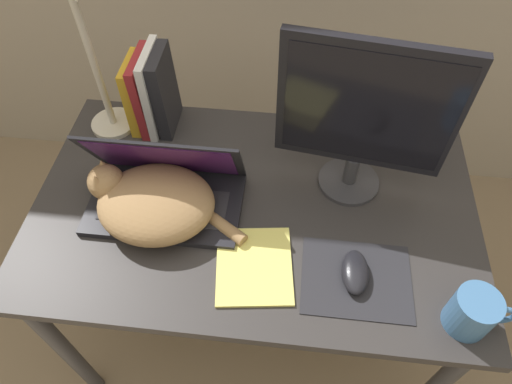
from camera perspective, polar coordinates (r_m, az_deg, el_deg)
desk at (r=1.25m, az=-0.21°, el=-3.96°), size 1.14×0.71×0.74m
laptop at (r=1.18m, az=-11.27°, el=0.22°), size 0.39×0.23×0.22m
cat at (r=1.15m, az=-12.82°, el=-1.19°), size 0.41×0.25×0.13m
external_monitor at (r=1.08m, az=13.42°, el=9.09°), size 0.41×0.16×0.44m
mousepad at (r=1.09m, az=12.43°, el=-10.56°), size 0.25×0.20×0.00m
computer_mouse at (r=1.08m, az=12.29°, el=-9.75°), size 0.06×0.11×0.03m
book_row at (r=1.34m, az=-12.96°, el=12.09°), size 0.12×0.16×0.25m
desk_lamp at (r=1.20m, az=-20.28°, el=19.40°), size 0.17×0.17×0.53m
notepad at (r=1.08m, az=-0.23°, el=-9.18°), size 0.20×0.23×0.01m
mug at (r=1.08m, az=25.53°, el=-13.41°), size 0.14×0.09×0.10m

